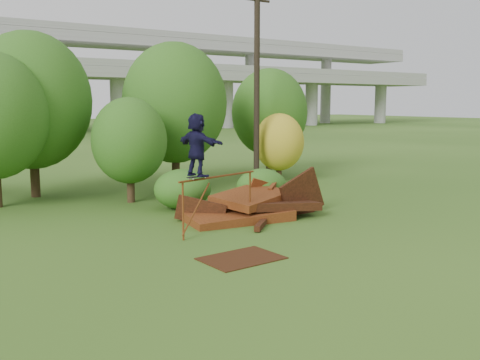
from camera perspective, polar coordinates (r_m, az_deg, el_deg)
ground at (r=16.44m, az=6.27°, el=-6.14°), size 240.00×240.00×0.00m
scrap_pile at (r=19.04m, az=1.32°, el=-2.90°), size 5.64×3.53×2.12m
grind_rail at (r=16.91m, az=-2.29°, el=-1.04°), size 3.28×0.89×1.80m
skateboard at (r=16.18m, az=-4.58°, el=0.36°), size 0.74×0.36×0.07m
skater at (r=16.07m, az=-4.62°, el=3.76°), size 0.95×1.84×1.89m
flat_plate at (r=14.20m, az=0.14°, el=-8.35°), size 2.10×1.55×0.03m
tree_1 at (r=24.61m, az=-21.42°, el=7.87°), size 5.08×5.08×7.07m
tree_2 at (r=22.17m, az=-11.72°, el=4.13°), size 3.05×3.05×4.30m
tree_3 at (r=25.85m, az=-6.98°, el=8.14°), size 4.98×4.98×6.91m
tree_4 at (r=27.54m, az=4.20°, el=4.05°), size 2.56×2.56×3.53m
tree_5 at (r=30.12m, az=3.17°, el=7.20°), size 4.24×4.24×5.96m
shrub_left at (r=20.66m, az=-6.15°, el=-0.96°), size 2.24×2.07×1.55m
shrub_right at (r=21.25m, az=2.32°, el=-0.76°), size 2.09×1.91×1.48m
utility_pole at (r=26.01m, az=1.80°, el=10.03°), size 1.40×0.28×9.59m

